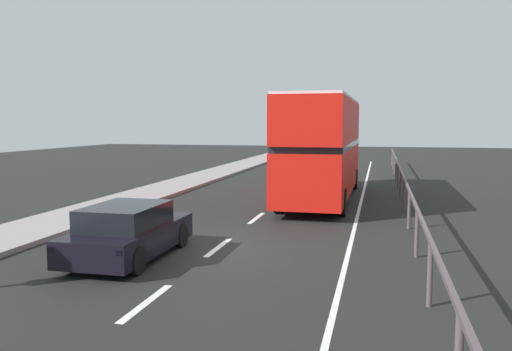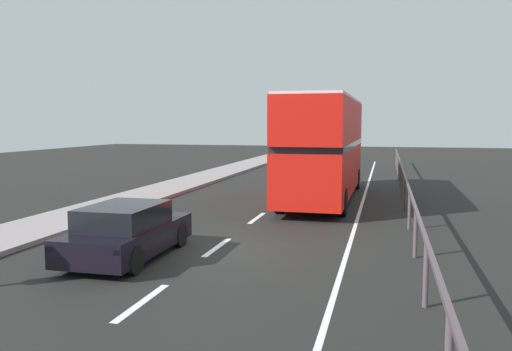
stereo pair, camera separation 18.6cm
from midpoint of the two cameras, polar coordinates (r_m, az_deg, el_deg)
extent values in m
cube|color=black|center=(13.79, -4.68, -8.21)|extent=(73.55, 120.00, 0.10)
cube|color=gray|center=(16.66, -25.10, -5.87)|extent=(2.52, 80.00, 0.14)
cube|color=silver|center=(9.98, -12.57, -13.55)|extent=(0.16, 2.08, 0.01)
cube|color=silver|center=(13.85, -4.57, -7.91)|extent=(0.16, 2.08, 0.01)
cube|color=silver|center=(17.94, -0.24, -4.72)|extent=(0.16, 2.08, 0.01)
cube|color=silver|center=(22.13, 2.45, -2.70)|extent=(0.16, 2.08, 0.01)
cube|color=silver|center=(26.37, 4.27, -1.33)|extent=(0.16, 2.08, 0.01)
cube|color=silver|center=(30.64, 5.59, -0.34)|extent=(0.16, 2.08, 0.01)
cube|color=silver|center=(34.93, 6.58, 0.41)|extent=(0.16, 2.08, 0.01)
cube|color=silver|center=(39.23, 7.36, 1.00)|extent=(0.16, 2.08, 0.01)
cube|color=silver|center=(43.55, 7.98, 1.47)|extent=(0.16, 2.08, 0.01)
cube|color=silver|center=(21.96, 11.29, -2.88)|extent=(0.12, 46.00, 0.01)
cube|color=#504247|center=(21.82, 15.68, 0.07)|extent=(0.08, 42.00, 0.08)
cylinder|color=#504247|center=(9.86, 18.16, -10.38)|extent=(0.10, 0.10, 1.18)
cylinder|color=#504247|center=(13.25, 16.96, -6.19)|extent=(0.10, 0.10, 1.18)
cylinder|color=#504247|center=(16.69, 16.27, -3.71)|extent=(0.10, 0.10, 1.18)
cylinder|color=#504247|center=(20.15, 15.81, -2.09)|extent=(0.10, 0.10, 1.18)
cylinder|color=#504247|center=(23.62, 15.49, -0.94)|extent=(0.10, 0.10, 1.18)
cylinder|color=#504247|center=(27.10, 15.25, -0.08)|extent=(0.10, 0.10, 1.18)
cylinder|color=#504247|center=(30.58, 15.06, 0.58)|extent=(0.10, 0.10, 1.18)
cylinder|color=#504247|center=(34.06, 14.92, 1.11)|extent=(0.10, 0.10, 1.18)
cylinder|color=#504247|center=(37.55, 14.80, 1.53)|extent=(0.10, 0.10, 1.18)
cylinder|color=#504247|center=(41.04, 14.70, 1.89)|extent=(0.10, 0.10, 1.18)
cube|color=red|center=(22.25, 7.13, 0.68)|extent=(2.55, 10.78, 1.91)
cube|color=black|center=(22.18, 7.17, 3.45)|extent=(2.57, 10.35, 0.24)
cube|color=red|center=(22.16, 7.20, 6.00)|extent=(2.55, 10.78, 1.73)
cube|color=silver|center=(22.18, 7.23, 8.36)|extent=(2.50, 10.56, 0.10)
cube|color=black|center=(27.56, 8.47, 1.85)|extent=(2.23, 0.06, 1.34)
cube|color=yellow|center=(27.50, 8.54, 6.85)|extent=(1.48, 0.05, 0.28)
cylinder|color=black|center=(26.41, 5.69, -0.25)|extent=(0.29, 1.00, 1.00)
cylinder|color=black|center=(26.18, 10.62, -0.37)|extent=(0.29, 1.00, 1.00)
cylinder|color=black|center=(18.82, 2.28, -2.69)|extent=(0.29, 1.00, 1.00)
cylinder|color=black|center=(18.50, 9.20, -2.91)|extent=(0.29, 1.00, 1.00)
cube|color=black|center=(13.09, -14.19, -6.69)|extent=(1.81, 4.02, 0.63)
cube|color=black|center=(12.80, -14.67, -4.35)|extent=(1.58, 2.22, 0.53)
cube|color=red|center=(11.81, -22.09, -7.52)|extent=(0.16, 0.06, 0.12)
cube|color=red|center=(11.00, -15.27, -8.28)|extent=(0.16, 0.06, 0.12)
cylinder|color=black|center=(14.62, -14.66, -6.08)|extent=(0.20, 0.64, 0.64)
cylinder|color=black|center=(13.95, -8.72, -6.52)|extent=(0.20, 0.64, 0.64)
cylinder|color=black|center=(12.44, -20.31, -8.36)|extent=(0.20, 0.64, 0.64)
cylinder|color=black|center=(11.64, -13.55, -9.12)|extent=(0.20, 0.64, 0.64)
camera|label=1|loc=(0.09, -90.32, -0.03)|focal=36.18mm
camera|label=2|loc=(0.09, 89.68, 0.03)|focal=36.18mm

